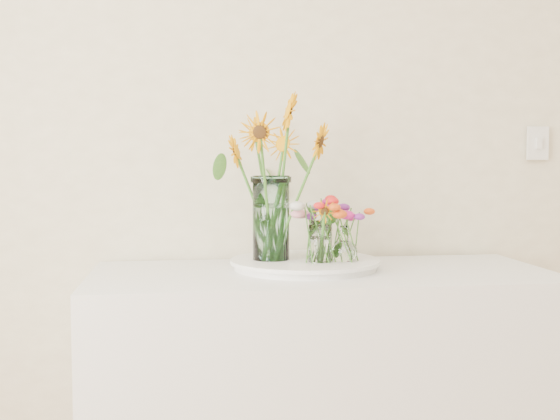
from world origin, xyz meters
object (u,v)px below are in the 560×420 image
(small_vase_a, at_px, (320,244))
(small_vase_b, at_px, (345,244))
(tray, at_px, (305,265))
(mason_jar, at_px, (271,219))
(small_vase_c, at_px, (321,239))
(counter, at_px, (322,415))

(small_vase_a, relative_size, small_vase_b, 1.04)
(tray, xyz_separation_m, mason_jar, (-0.11, 0.01, 0.15))
(tray, bearing_deg, small_vase_c, 48.16)
(small_vase_a, xyz_separation_m, small_vase_b, (0.08, 0.01, -0.00))
(counter, xyz_separation_m, small_vase_b, (0.07, -0.00, 0.53))
(tray, bearing_deg, small_vase_a, -60.11)
(tray, relative_size, small_vase_b, 3.87)
(tray, distance_m, small_vase_c, 0.12)
(tray, height_order, mason_jar, mason_jar)
(tray, height_order, small_vase_c, small_vase_c)
(small_vase_c, bearing_deg, counter, -99.60)
(tray, bearing_deg, small_vase_b, -24.62)
(small_vase_a, bearing_deg, mason_jar, 152.90)
(counter, xyz_separation_m, mason_jar, (-0.15, 0.06, 0.61))
(small_vase_c, bearing_deg, tray, -131.84)
(small_vase_a, height_order, small_vase_c, small_vase_c)
(mason_jar, bearing_deg, small_vase_b, -15.97)
(counter, distance_m, small_vase_c, 0.55)
(tray, relative_size, small_vase_c, 3.67)
(tray, relative_size, small_vase_a, 3.72)
(tray, distance_m, small_vase_b, 0.14)
(mason_jar, xyz_separation_m, small_vase_b, (0.22, -0.06, -0.08))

